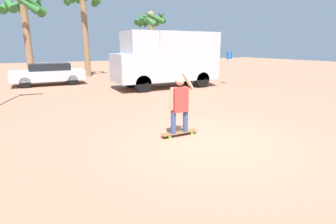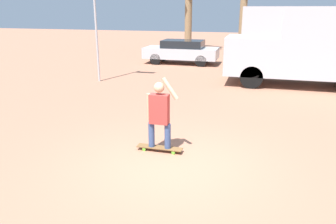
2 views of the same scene
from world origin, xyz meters
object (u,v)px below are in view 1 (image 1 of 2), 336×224
skateboard (179,133)px  palm_tree_center_background (83,6)px  palm_tree_near_van (150,22)px  street_sign (229,63)px  parked_car_silver (49,73)px  camper_van (168,58)px  palm_tree_far_left (23,10)px  person_skateboarder (180,102)px

skateboard → palm_tree_center_background: size_ratio=0.15×
palm_tree_near_van → street_sign: 10.33m
parked_car_silver → palm_tree_near_van: palm_tree_near_van is taller
skateboard → palm_tree_center_background: bearing=87.3°
palm_tree_center_background → street_sign: bearing=-51.4°
camper_van → palm_tree_far_left: palm_tree_far_left is taller
skateboard → parked_car_silver: (-2.38, 12.26, 0.65)m
camper_van → parked_car_silver: 7.63m
palm_tree_near_van → street_sign: size_ratio=2.74×
parked_car_silver → palm_tree_far_left: 7.43m
person_skateboarder → palm_tree_center_background: bearing=87.3°
skateboard → person_skateboarder: size_ratio=0.64×
person_skateboarder → parked_car_silver: (-2.38, 12.26, -0.22)m
person_skateboarder → palm_tree_near_van: bearing=68.2°
parked_car_silver → palm_tree_near_van: 11.05m
palm_tree_near_van → palm_tree_far_left: palm_tree_far_left is taller
camper_van → skateboard: bearing=-115.7°
skateboard → palm_tree_far_left: bearing=100.3°
camper_van → parked_car_silver: (-6.21, 4.31, -1.01)m
palm_tree_far_left → street_sign: (11.16, -10.94, -3.75)m
palm_tree_near_van → street_sign: (1.03, -9.78, -3.18)m
camper_van → person_skateboarder: bearing=-115.7°
camper_van → palm_tree_center_background: 9.49m
person_skateboarder → palm_tree_near_van: (6.83, 17.05, 3.56)m
parked_car_silver → street_sign: street_sign is taller
palm_tree_near_van → street_sign: bearing=-84.0°
camper_van → street_sign: size_ratio=2.99×
skateboard → palm_tree_near_van: 18.90m
parked_car_silver → palm_tree_far_left: palm_tree_far_left is taller
parked_car_silver → palm_tree_center_background: palm_tree_center_background is taller
person_skateboarder → parked_car_silver: size_ratio=0.38×
palm_tree_near_van → palm_tree_center_background: palm_tree_center_background is taller
palm_tree_near_van → palm_tree_far_left: (-10.14, 1.16, 0.57)m
palm_tree_far_left → street_sign: size_ratio=3.14×
skateboard → parked_car_silver: size_ratio=0.25×
skateboard → street_sign: street_sign is taller
camper_van → parked_car_silver: size_ratio=1.43×
camper_van → palm_tree_center_background: (-3.05, 8.21, 3.66)m
person_skateboarder → street_sign: street_sign is taller
skateboard → palm_tree_center_background: (0.77, 16.15, 5.33)m
parked_car_silver → palm_tree_far_left: size_ratio=0.67×
parked_car_silver → palm_tree_center_background: (3.15, 3.89, 4.67)m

